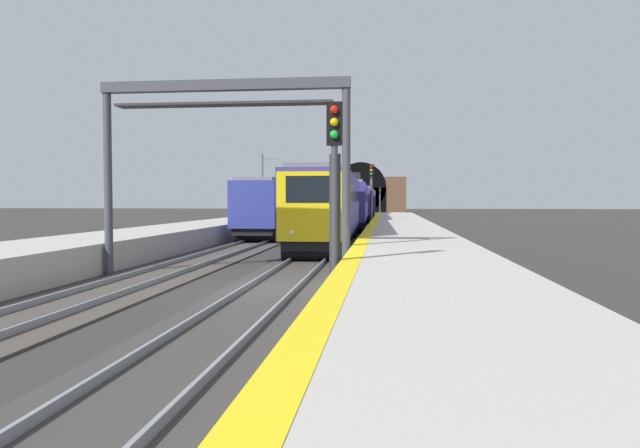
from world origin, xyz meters
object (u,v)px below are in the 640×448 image
object	(u,v)px
railway_signal_near	(335,182)
railway_signal_mid	(371,191)
catenary_mast_near	(263,187)
train_main_approaching	(356,202)
train_adjacent_platform	(301,204)
overhead_signal_gantry	(224,128)
railway_signal_far	(380,197)

from	to	relation	value
railway_signal_near	railway_signal_mid	bearing A→B (deg)	-180.00
railway_signal_mid	catenary_mast_near	distance (m)	21.53
train_main_approaching	catenary_mast_near	bearing A→B (deg)	-116.50
railway_signal_near	railway_signal_mid	world-z (taller)	railway_signal_mid
train_main_approaching	train_adjacent_platform	xyz separation A→B (m)	(-9.06, 4.46, -0.10)
train_main_approaching	overhead_signal_gantry	xyz separation A→B (m)	(-42.27, 2.23, 2.65)
railway_signal_mid	catenary_mast_near	world-z (taller)	catenary_mast_near
overhead_signal_gantry	catenary_mast_near	world-z (taller)	catenary_mast_near
train_main_approaching	railway_signal_far	world-z (taller)	railway_signal_far
train_adjacent_platform	catenary_mast_near	bearing A→B (deg)	25.42
train_main_approaching	railway_signal_far	size ratio (longest dim) A/B	15.21
railway_signal_far	overhead_signal_gantry	xyz separation A→B (m)	(-94.67, 4.14, 1.90)
railway_signal_far	catenary_mast_near	distance (m)	48.96
railway_signal_mid	railway_signal_near	bearing A→B (deg)	0.00
overhead_signal_gantry	train_main_approaching	bearing A→B (deg)	-3.02
train_main_approaching	railway_signal_near	size ratio (longest dim) A/B	15.55
train_adjacent_platform	railway_signal_mid	distance (m)	7.09
catenary_mast_near	railway_signal_near	bearing A→B (deg)	-166.09
catenary_mast_near	overhead_signal_gantry	bearing A→B (deg)	-169.48
railway_signal_near	catenary_mast_near	size ratio (longest dim) A/B	0.63
railway_signal_mid	overhead_signal_gantry	size ratio (longest dim) A/B	0.66
train_adjacent_platform	catenary_mast_near	size ratio (longest dim) A/B	4.88
railway_signal_near	railway_signal_mid	xyz separation A→B (m)	(35.12, -0.00, 0.33)
overhead_signal_gantry	railway_signal_far	bearing A→B (deg)	-2.50
train_main_approaching	catenary_mast_near	size ratio (longest dim) A/B	9.74
overhead_signal_gantry	train_adjacent_platform	bearing A→B (deg)	3.84
train_main_approaching	railway_signal_near	world-z (taller)	train_main_approaching
train_adjacent_platform	railway_signal_near	distance (m)	38.58
catenary_mast_near	train_main_approaching	bearing A→B (deg)	-115.20
railway_signal_mid	overhead_signal_gantry	distance (m)	30.61
railway_signal_mid	train_adjacent_platform	bearing A→B (deg)	-114.64
train_adjacent_platform	catenary_mast_near	xyz separation A→B (m)	(14.26, 6.59, 1.84)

